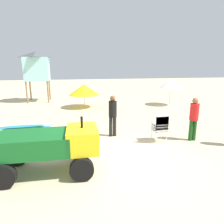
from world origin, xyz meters
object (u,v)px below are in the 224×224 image
Objects in this scene: surfboard_pile at (22,129)px; beach_umbrella_mid at (84,90)px; utility_cart at (51,145)px; lifeguard_near_center at (194,116)px; stacked_plastic_chairs at (161,126)px; lifeguard_tower at (37,66)px; beach_umbrella_left at (171,84)px; lifeguard_near_right at (113,113)px.

beach_umbrella_mid is at bearing 57.15° from surfboard_pile.
lifeguard_near_center is (5.06, 1.26, 0.16)m from utility_cart.
surfboard_pile is (-5.30, 2.34, -0.49)m from stacked_plastic_chairs.
beach_umbrella_mid is at bearing -44.11° from lifeguard_tower.
beach_umbrella_left reaches higher than utility_cart.
beach_umbrella_mid is (-2.21, 7.12, 0.59)m from stacked_plastic_chairs.
beach_umbrella_left is (7.76, 7.96, 0.77)m from utility_cart.
lifeguard_near_center is 0.99× the size of lifeguard_near_right.
lifeguard_near_right is 0.79× the size of beach_umbrella_mid.
utility_cart is 4.04m from surfboard_pile.
lifeguard_tower is at bearing 118.35° from stacked_plastic_chairs.
beach_umbrella_left is at bearing 58.84° from stacked_plastic_chairs.
stacked_plastic_chairs is 12.04m from lifeguard_tower.
lifeguard_near_right is 7.91m from beach_umbrella_left.
lifeguard_tower reaches higher than lifeguard_near_right.
surfboard_pile is 8.51m from lifeguard_tower.
surfboard_pile is at bearing 159.86° from lifeguard_near_center.
lifeguard_near_center is at bearing -63.96° from beach_umbrella_mid.
beach_umbrella_left is 6.25m from beach_umbrella_mid.
beach_umbrella_left is (4.01, 6.63, 0.90)m from stacked_plastic_chairs.
beach_umbrella_left is at bearing 68.01° from lifeguard_near_center.
beach_umbrella_left reaches higher than beach_umbrella_mid.
utility_cart is 2.34× the size of stacked_plastic_chairs.
utility_cart is 3.24m from lifeguard_near_right.
beach_umbrella_mid is (-3.51, 7.19, 0.30)m from lifeguard_near_center.
lifeguard_near_right is 6.11m from beach_umbrella_mid.
lifeguard_near_right is (3.72, -1.30, 0.80)m from surfboard_pile.
lifeguard_near_right is 10.38m from lifeguard_tower.
beach_umbrella_left reaches higher than lifeguard_near_right.
stacked_plastic_chairs is 0.53× the size of beach_umbrella_mid.
lifeguard_tower reaches higher than beach_umbrella_mid.
stacked_plastic_chairs is 0.67× the size of lifeguard_near_center.
stacked_plastic_chairs is (3.75, 1.34, -0.13)m from utility_cart.
lifeguard_near_right is at bearing -66.64° from lifeguard_tower.
lifeguard_tower is (-1.87, 11.76, 2.04)m from utility_cart.
lifeguard_near_center is 0.79× the size of beach_umbrella_mid.
stacked_plastic_chairs is 0.47× the size of surfboard_pile.
lifeguard_tower is at bearing 92.30° from surfboard_pile.
utility_cart is 5.21m from lifeguard_near_center.
beach_umbrella_mid is at bearing 96.03° from lifeguard_near_right.
stacked_plastic_chairs is at bearing 19.60° from utility_cart.
lifeguard_near_right is at bearing 146.37° from stacked_plastic_chairs.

